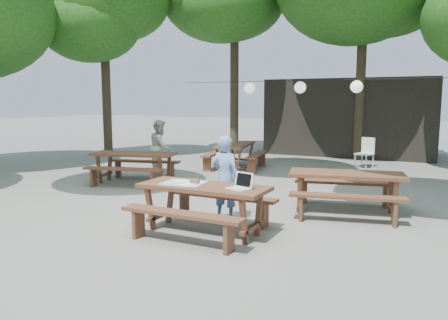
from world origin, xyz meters
name	(u,v)px	position (x,y,z in m)	size (l,w,h in m)	color
ground	(208,218)	(0.00, 0.00, 0.00)	(80.00, 80.00, 0.00)	#63635E
pavilion	(352,117)	(0.50, 10.50, 1.40)	(6.00, 3.00, 2.80)	black
main_picnic_table	(204,208)	(0.36, -0.79, 0.39)	(2.00, 1.58, 0.75)	#4D2F1B
picnic_table_nw	(134,167)	(-3.17, 2.02, 0.39)	(2.23, 2.00, 0.75)	#4D2F1B
picnic_table_ne	(346,192)	(2.09, 1.36, 0.39)	(2.20, 1.96, 0.75)	#4D2F1B
picnic_table_far_w	(235,156)	(-1.89, 5.18, 0.39)	(1.92, 2.17, 0.75)	#4D2F1B
woman	(226,178)	(0.34, 0.01, 0.73)	(0.53, 0.35, 1.45)	#7590D5
second_person	(160,147)	(-3.40, 3.48, 0.75)	(0.73, 0.57, 1.50)	beige
plastic_chair	(364,159)	(1.50, 7.26, 0.26)	(0.58, 0.58, 0.90)	white
laptop	(241,185)	(0.99, -0.79, 0.81)	(0.40, 0.35, 0.24)	white
tabletop_clutter	(186,182)	(0.05, -0.79, 0.76)	(0.70, 0.62, 0.08)	#386FC0
paper_lanterns	(301,87)	(-0.19, 6.00, 2.40)	(9.00, 0.34, 0.38)	black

